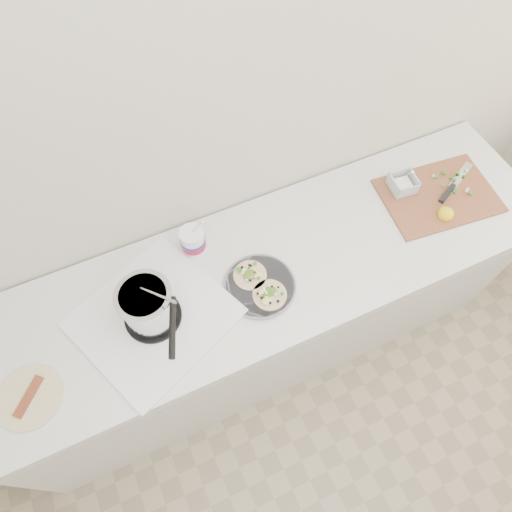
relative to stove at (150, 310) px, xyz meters
name	(u,v)px	position (x,y,z in m)	size (l,w,h in m)	color
counter	(265,308)	(0.48, 0.04, -0.53)	(2.44, 0.66, 0.90)	silver
stove	(150,310)	(0.00, 0.00, 0.00)	(0.66, 0.64, 0.25)	silver
taco_plate	(260,285)	(0.41, -0.04, -0.07)	(0.28, 0.28, 0.04)	slate
tub	(193,239)	(0.25, 0.22, -0.02)	(0.10, 0.10, 0.22)	white
cutboard	(436,192)	(1.29, 0.04, -0.06)	(0.52, 0.39, 0.08)	brown
bacon_plate	(30,397)	(-0.48, -0.10, -0.08)	(0.23, 0.23, 0.02)	#C3B783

